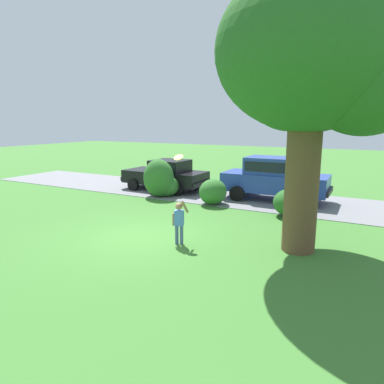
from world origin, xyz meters
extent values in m
plane|color=#3D752D|center=(0.00, 0.00, 0.00)|extent=(80.00, 80.00, 0.00)
cube|color=slate|center=(0.00, 6.73, 0.01)|extent=(28.00, 4.40, 0.02)
cylinder|color=brown|center=(4.42, 1.07, 1.88)|extent=(0.88, 0.88, 3.75)
ellipsoid|color=#286023|center=(4.42, 1.07, 5.16)|extent=(4.69, 4.69, 3.99)
ellipsoid|color=#286023|center=(5.71, 1.07, 4.58)|extent=(2.95, 2.95, 2.95)
ellipsoid|color=#286023|center=(3.77, 2.19, 4.58)|extent=(2.83, 2.83, 2.83)
ellipsoid|color=#33702B|center=(-2.75, 5.03, 0.88)|extent=(1.45, 1.30, 1.76)
ellipsoid|color=#33702B|center=(-2.46, 5.31, 0.49)|extent=(1.09, 1.09, 0.98)
ellipsoid|color=#33702B|center=(0.11, 4.83, 0.54)|extent=(1.14, 1.28, 1.09)
ellipsoid|color=#286023|center=(3.45, 4.52, 0.51)|extent=(1.32, 1.44, 1.03)
cube|color=black|center=(-3.39, 6.57, 0.68)|extent=(4.23, 1.91, 0.64)
cube|color=black|center=(-3.07, 6.56, 1.28)|extent=(1.71, 1.65, 0.56)
cube|color=black|center=(-3.07, 6.56, 1.28)|extent=(1.57, 1.67, 0.34)
cylinder|color=black|center=(-4.70, 5.65, 0.30)|extent=(0.60, 0.23, 0.60)
cylinder|color=black|center=(-4.67, 7.53, 0.30)|extent=(0.60, 0.23, 0.60)
cylinder|color=black|center=(-2.10, 5.60, 0.30)|extent=(0.60, 0.23, 0.60)
cylinder|color=black|center=(-2.07, 7.48, 0.30)|extent=(0.60, 0.23, 0.60)
cube|color=black|center=(-5.53, 6.60, 0.52)|extent=(0.15, 1.75, 0.20)
cube|color=black|center=(-1.25, 6.53, 0.52)|extent=(0.15, 1.75, 0.20)
cube|color=#28429E|center=(2.18, 6.85, 0.80)|extent=(4.53, 1.92, 0.80)
cube|color=#28429E|center=(2.18, 6.85, 1.56)|extent=(2.50, 1.66, 0.72)
cube|color=black|center=(2.18, 6.85, 1.56)|extent=(2.31, 1.68, 0.43)
cylinder|color=black|center=(0.80, 5.88, 0.34)|extent=(0.68, 0.23, 0.68)
cylinder|color=black|center=(0.77, 7.76, 0.34)|extent=(0.68, 0.23, 0.68)
cylinder|color=black|center=(3.59, 5.93, 0.34)|extent=(0.68, 0.23, 0.68)
cylinder|color=black|center=(3.56, 7.81, 0.34)|extent=(0.68, 0.23, 0.68)
cube|color=black|center=(-0.11, 6.81, 0.60)|extent=(0.15, 1.75, 0.20)
cube|color=black|center=(4.47, 6.89, 0.60)|extent=(0.15, 1.75, 0.20)
cylinder|color=#4C608C|center=(1.25, -0.07, 0.28)|extent=(0.10, 0.10, 0.55)
cylinder|color=#4C608C|center=(1.38, -0.02, 0.28)|extent=(0.10, 0.10, 0.55)
cube|color=#4C7FCC|center=(1.32, -0.05, 0.77)|extent=(0.30, 0.23, 0.44)
sphere|color=#A37556|center=(1.32, -0.05, 1.11)|extent=(0.20, 0.20, 0.20)
cylinder|color=#A37556|center=(1.45, 0.05, 1.09)|extent=(0.16, 0.28, 0.39)
cylinder|color=#A37556|center=(1.16, -0.10, 0.72)|extent=(0.07, 0.07, 0.36)
cylinder|color=yellow|center=(0.97, 0.54, 2.42)|extent=(0.28, 0.26, 0.16)
cylinder|color=orange|center=(0.97, 0.54, 2.42)|extent=(0.16, 0.15, 0.10)
camera|label=1|loc=(6.15, -8.25, 3.44)|focal=32.61mm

